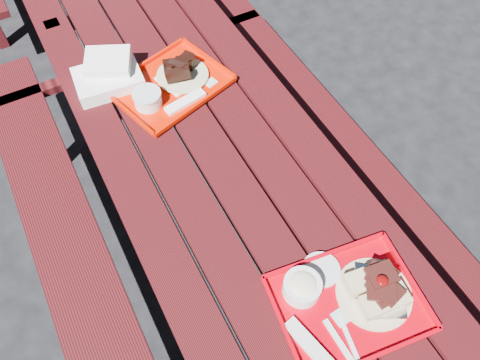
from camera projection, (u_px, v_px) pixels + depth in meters
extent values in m
plane|color=black|center=(225.00, 253.00, 2.19)|extent=(60.00, 60.00, 0.00)
cube|color=#440D10|center=(136.00, 198.00, 1.50)|extent=(0.14, 2.40, 0.04)
cube|color=#440D10|center=(179.00, 180.00, 1.54)|extent=(0.14, 2.40, 0.04)
cube|color=#440D10|center=(219.00, 162.00, 1.58)|extent=(0.14, 2.40, 0.04)
cube|color=#440D10|center=(258.00, 146.00, 1.62)|extent=(0.14, 2.40, 0.04)
cube|color=#440D10|center=(294.00, 130.00, 1.66)|extent=(0.14, 2.40, 0.04)
cube|color=#440D10|center=(78.00, 273.00, 1.68)|extent=(0.25, 2.40, 0.04)
cube|color=#440D10|center=(39.00, 147.00, 2.27)|extent=(0.06, 0.06, 0.42)
cube|color=#440D10|center=(343.00, 151.00, 1.98)|extent=(0.25, 2.40, 0.04)
cube|color=#440D10|center=(462.00, 343.00, 1.76)|extent=(0.06, 0.06, 0.42)
cube|color=#440D10|center=(248.00, 68.00, 2.58)|extent=(0.06, 0.06, 0.42)
cube|color=#440D10|center=(77.00, 88.00, 2.27)|extent=(0.06, 0.06, 0.75)
cube|color=#440D10|center=(190.00, 48.00, 2.43)|extent=(0.06, 0.06, 0.75)
cube|color=#440D10|center=(133.00, 59.00, 2.30)|extent=(1.40, 0.06, 0.04)
cube|color=#BD000D|center=(348.00, 304.00, 1.28)|extent=(0.42, 0.35, 0.01)
cube|color=#BD000D|center=(324.00, 255.00, 1.35)|extent=(0.39, 0.06, 0.02)
cube|color=#BD000D|center=(376.00, 356.00, 1.20)|extent=(0.39, 0.06, 0.02)
cube|color=#BD000D|center=(410.00, 279.00, 1.31)|extent=(0.05, 0.30, 0.02)
cube|color=#BD000D|center=(284.00, 328.00, 1.24)|extent=(0.05, 0.30, 0.02)
cylinder|color=#C7AC88|center=(374.00, 293.00, 1.29)|extent=(0.21, 0.21, 0.01)
cube|color=#CAB688|center=(384.00, 301.00, 1.25)|extent=(0.14, 0.08, 0.04)
cube|color=#CAB688|center=(368.00, 279.00, 1.29)|extent=(0.14, 0.08, 0.04)
ellipsoid|color=#5A0505|center=(384.00, 279.00, 1.21)|extent=(0.03, 0.03, 0.01)
cylinder|color=silver|center=(302.00, 287.00, 1.28)|extent=(0.11, 0.11, 0.05)
ellipsoid|color=beige|center=(303.00, 285.00, 1.27)|extent=(0.09, 0.09, 0.04)
cylinder|color=silver|center=(321.00, 270.00, 1.33)|extent=(0.11, 0.11, 0.01)
cube|color=silver|center=(312.00, 347.00, 1.21)|extent=(0.08, 0.18, 0.01)
cube|color=silver|center=(340.00, 343.00, 1.22)|extent=(0.02, 0.14, 0.01)
cube|color=silver|center=(351.00, 343.00, 1.22)|extent=(0.04, 0.15, 0.00)
cube|color=#AEC6C4|center=(341.00, 317.00, 1.26)|extent=(0.05, 0.05, 0.00)
cube|color=red|center=(170.00, 86.00, 1.75)|extent=(0.46, 0.40, 0.01)
cube|color=red|center=(144.00, 64.00, 1.79)|extent=(0.38, 0.12, 0.02)
cube|color=red|center=(197.00, 105.00, 1.67)|extent=(0.38, 0.12, 0.02)
cube|color=red|center=(209.00, 58.00, 1.81)|extent=(0.10, 0.29, 0.02)
cube|color=red|center=(128.00, 112.00, 1.66)|extent=(0.10, 0.29, 0.02)
cube|color=white|center=(179.00, 79.00, 1.76)|extent=(0.17, 0.17, 0.01)
cylinder|color=#C9BB89|center=(183.00, 75.00, 1.76)|extent=(0.20, 0.20, 0.01)
cylinder|color=white|center=(148.00, 99.00, 1.67)|extent=(0.10, 0.10, 0.05)
cylinder|color=silver|center=(146.00, 94.00, 1.64)|extent=(0.10, 0.10, 0.01)
cube|color=white|center=(185.00, 102.00, 1.69)|extent=(0.16, 0.07, 0.01)
cube|color=silver|center=(211.00, 83.00, 1.75)|extent=(0.05, 0.05, 0.00)
cube|color=white|center=(108.00, 80.00, 1.73)|extent=(0.25, 0.19, 0.05)
cube|color=white|center=(108.00, 62.00, 1.71)|extent=(0.20, 0.19, 0.04)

